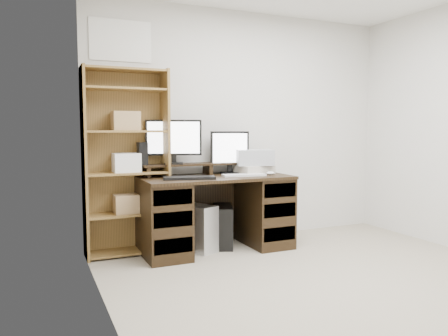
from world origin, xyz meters
TOP-DOWN VIEW (x-y plane):
  - room at (-0.00, 0.00)m, footprint 3.54×4.04m
  - desk at (-0.50, 1.64)m, footprint 1.50×0.70m
  - riser_shelf at (-0.50, 1.85)m, footprint 1.40×0.22m
  - monitor_wide at (-0.87, 1.85)m, footprint 0.54×0.23m
  - monitor_small at (-0.26, 1.81)m, footprint 0.41×0.19m
  - speaker at (-1.19, 1.85)m, footprint 0.10×0.10m
  - keyboard_black at (-0.83, 1.49)m, footprint 0.51×0.28m
  - keyboard_white at (-0.24, 1.53)m, footprint 0.45×0.19m
  - mouse at (0.07, 1.54)m, footprint 0.10×0.08m
  - printer at (-0.03, 1.71)m, footprint 0.40×0.32m
  - basket at (-0.03, 1.71)m, footprint 0.44×0.36m
  - tower_silver at (-0.70, 1.70)m, footprint 0.38×0.51m
  - tower_black at (-0.38, 1.72)m, footprint 0.33×0.47m
  - bookshelf at (-1.35, 1.86)m, footprint 0.80×0.30m

SIDE VIEW (x-z plane):
  - tower_black at x=-0.38m, z-range 0.00..0.43m
  - tower_silver at x=-0.70m, z-range 0.00..0.47m
  - desk at x=-0.50m, z-range 0.01..0.76m
  - keyboard_white at x=-0.24m, z-range 0.75..0.77m
  - keyboard_black at x=-0.83m, z-range 0.75..0.78m
  - mouse at x=0.07m, z-range 0.75..0.79m
  - printer at x=-0.03m, z-range 0.75..0.84m
  - riser_shelf at x=-0.50m, z-range 0.78..0.90m
  - bookshelf at x=-1.35m, z-range 0.02..1.82m
  - basket at x=-0.03m, z-range 0.84..1.00m
  - speaker at x=-1.19m, z-range 0.87..1.09m
  - monitor_small at x=-0.26m, z-range 0.77..1.22m
  - monitor_wide at x=-0.87m, z-range 0.90..1.34m
  - room at x=0.00m, z-range -0.02..2.52m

